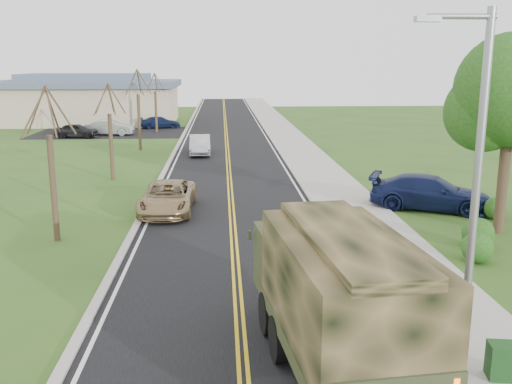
{
  "coord_description": "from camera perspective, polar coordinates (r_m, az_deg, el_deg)",
  "views": [
    {
      "loc": [
        -0.42,
        -12.08,
        6.9
      ],
      "look_at": [
        0.93,
        10.29,
        1.8
      ],
      "focal_mm": 40.0,
      "sensor_mm": 36.0,
      "label": 1
    }
  ],
  "objects": [
    {
      "name": "commercial_building",
      "position": [
        69.94,
        -16.5,
        8.85
      ],
      "size": [
        25.5,
        21.5,
        5.65
      ],
      "color": "tan",
      "rests_on": "ground"
    },
    {
      "name": "curb_right",
      "position": [
        52.73,
        1.56,
        5.37
      ],
      "size": [
        0.3,
        120.0,
        0.12
      ],
      "primitive_type": "cube",
      "color": "#9E998E",
      "rests_on": "ground"
    },
    {
      "name": "military_truck",
      "position": [
        12.76,
        7.94,
        -9.73
      ],
      "size": [
        3.2,
        7.34,
        3.55
      ],
      "rotation": [
        0.0,
        0.0,
        0.1
      ],
      "color": "black",
      "rests_on": "ground"
    },
    {
      "name": "lot_car_dark",
      "position": [
        56.1,
        -17.51,
        5.87
      ],
      "size": [
        4.11,
        1.99,
        1.35
      ],
      "primitive_type": "imported",
      "rotation": [
        0.0,
        0.0,
        1.47
      ],
      "color": "black",
      "rests_on": "ground"
    },
    {
      "name": "bare_tree_b",
      "position": [
        34.99,
        -14.32,
        5.16
      ],
      "size": [
        1.83,
        2.14,
        5.73
      ],
      "color": "#38281C",
      "rests_on": "ground"
    },
    {
      "name": "lot_car_navy",
      "position": [
        62.49,
        -9.55,
        6.88
      ],
      "size": [
        4.53,
        2.53,
        1.24
      ],
      "primitive_type": "imported",
      "rotation": [
        0.0,
        0.0,
        1.77
      ],
      "color": "#101B3B",
      "rests_on": "ground"
    },
    {
      "name": "ground",
      "position": [
        13.92,
        -1.32,
        -16.9
      ],
      "size": [
        160.0,
        160.0,
        0.0
      ],
      "primitive_type": "plane",
      "color": "#2A4E1A",
      "rests_on": "ground"
    },
    {
      "name": "pickup_navy",
      "position": [
        28.5,
        17.02,
        -0.06
      ],
      "size": [
        6.11,
        4.38,
        1.64
      ],
      "primitive_type": "imported",
      "rotation": [
        0.0,
        0.0,
        1.16
      ],
      "color": "#10193D",
      "rests_on": "ground"
    },
    {
      "name": "bare_tree_a",
      "position": [
        23.44,
        -19.7,
        1.55
      ],
      "size": [
        1.93,
        2.26,
        6.08
      ],
      "color": "#38281C",
      "rests_on": "ground"
    },
    {
      "name": "leafy_tree",
      "position": [
        24.91,
        24.14,
        8.48
      ],
      "size": [
        4.83,
        4.5,
        8.1
      ],
      "color": "#38281C",
      "rests_on": "ground"
    },
    {
      "name": "utility_box_near",
      "position": [
        14.13,
        23.38,
        -15.24
      ],
      "size": [
        0.67,
        0.59,
        0.8
      ],
      "primitive_type": "cube",
      "rotation": [
        0.0,
        0.0,
        -0.16
      ],
      "color": "#163F16",
      "rests_on": "sidewalk_right"
    },
    {
      "name": "bare_tree_d",
      "position": [
        58.62,
        -9.99,
        8.38
      ],
      "size": [
        1.88,
        2.2,
        5.91
      ],
      "color": "#38281C",
      "rests_on": "ground"
    },
    {
      "name": "road",
      "position": [
        52.54,
        -2.97,
        5.27
      ],
      "size": [
        8.0,
        120.0,
        0.01
      ],
      "primitive_type": "cube",
      "color": "black",
      "rests_on": "ground"
    },
    {
      "name": "sidewalk_right",
      "position": [
        52.91,
        3.46,
        5.36
      ],
      "size": [
        3.2,
        120.0,
        0.1
      ],
      "primitive_type": "cube",
      "color": "#9E998E",
      "rests_on": "ground"
    },
    {
      "name": "suv_champagne",
      "position": [
        27.08,
        -8.82,
        -0.54
      ],
      "size": [
        2.54,
        5.23,
        1.43
      ],
      "primitive_type": "imported",
      "rotation": [
        0.0,
        0.0,
        -0.03
      ],
      "color": "#977D55",
      "rests_on": "ground"
    },
    {
      "name": "sedan_silver",
      "position": [
        44.01,
        -5.63,
        4.7
      ],
      "size": [
        1.72,
        4.49,
        1.46
      ],
      "primitive_type": "imported",
      "rotation": [
        0.0,
        0.0,
        0.04
      ],
      "color": "silver",
      "rests_on": "ground"
    },
    {
      "name": "street_light",
      "position": [
        12.98,
        20.82,
        1.01
      ],
      "size": [
        1.65,
        0.22,
        8.0
      ],
      "color": "gray",
      "rests_on": "ground"
    },
    {
      "name": "bare_tree_c",
      "position": [
        46.73,
        -11.63,
        7.5
      ],
      "size": [
        2.04,
        2.39,
        6.42
      ],
      "color": "#38281C",
      "rests_on": "ground"
    },
    {
      "name": "lot_car_silver",
      "position": [
        57.27,
        -14.45,
        6.27
      ],
      "size": [
        4.67,
        1.8,
        1.52
      ],
      "primitive_type": "imported",
      "rotation": [
        0.0,
        0.0,
        1.53
      ],
      "color": "#A6A6AB",
      "rests_on": "ground"
    },
    {
      "name": "curb_left",
      "position": [
        52.66,
        -7.51,
        5.24
      ],
      "size": [
        0.3,
        120.0,
        0.1
      ],
      "primitive_type": "cube",
      "color": "#9E998E",
      "rests_on": "ground"
    }
  ]
}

